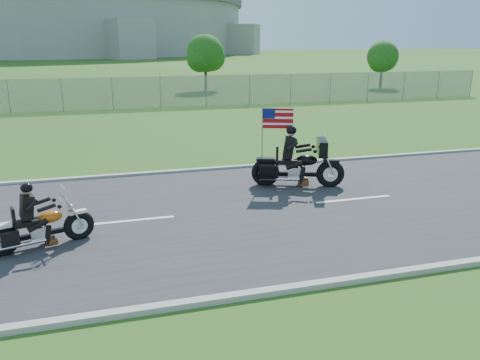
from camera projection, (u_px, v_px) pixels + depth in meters
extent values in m
plane|color=#244917|center=(210.00, 215.00, 11.72)|extent=(420.00, 420.00, 0.00)
cube|color=#28282B|center=(210.00, 214.00, 11.72)|extent=(120.00, 8.00, 0.04)
cube|color=#9E9B93|center=(184.00, 171.00, 15.45)|extent=(120.00, 0.18, 0.12)
cube|color=#9E9B93|center=(259.00, 294.00, 7.97)|extent=(120.00, 0.18, 0.12)
cube|color=gray|center=(62.00, 95.00, 28.62)|extent=(60.00, 0.03, 2.00)
cylinder|color=#A3A099|center=(50.00, 23.00, 160.71)|extent=(130.00, 130.00, 20.00)
cylinder|color=#605E5B|center=(48.00, 1.00, 158.71)|extent=(132.00, 132.00, 4.00)
cylinder|color=#382316|center=(206.00, 76.00, 40.60)|extent=(0.22, 0.22, 2.52)
sphere|color=#1A4813|center=(205.00, 53.00, 40.06)|extent=(3.20, 3.20, 3.20)
sphere|color=#1A4813|center=(211.00, 57.00, 40.77)|extent=(2.40, 2.40, 2.40)
sphere|color=#1A4813|center=(200.00, 59.00, 39.67)|extent=(2.24, 2.24, 2.24)
cylinder|color=#382316|center=(381.00, 75.00, 42.88)|extent=(0.22, 0.22, 2.24)
sphere|color=#1A4813|center=(383.00, 56.00, 42.40)|extent=(2.80, 2.80, 2.80)
sphere|color=#1A4813|center=(385.00, 60.00, 43.02)|extent=(2.10, 2.10, 2.10)
sphere|color=#1A4813|center=(380.00, 61.00, 42.07)|extent=(1.96, 1.96, 1.96)
torus|color=black|center=(79.00, 225.00, 10.14)|extent=(0.68, 0.36, 0.66)
torus|color=black|center=(2.00, 241.00, 9.34)|extent=(0.68, 0.36, 0.66)
ellipsoid|color=#CD5B0F|center=(50.00, 217.00, 9.75)|extent=(0.56, 0.43, 0.25)
cube|color=black|center=(26.00, 223.00, 9.51)|extent=(0.55, 0.41, 0.11)
cube|color=black|center=(27.00, 206.00, 9.44)|extent=(0.31, 0.41, 0.49)
sphere|color=black|center=(26.00, 188.00, 9.35)|extent=(0.30, 0.30, 0.24)
cube|color=silver|center=(66.00, 194.00, 9.81)|extent=(0.16, 0.40, 0.36)
torus|color=black|center=(330.00, 174.00, 13.77)|extent=(0.85, 0.47, 0.83)
torus|color=black|center=(265.00, 173.00, 13.89)|extent=(0.85, 0.47, 0.83)
ellipsoid|color=black|center=(307.00, 160.00, 13.70)|extent=(0.71, 0.55, 0.31)
cube|color=black|center=(287.00, 161.00, 13.75)|extent=(0.70, 0.52, 0.13)
cube|color=black|center=(289.00, 147.00, 13.62)|extent=(0.40, 0.51, 0.62)
sphere|color=black|center=(291.00, 130.00, 13.48)|extent=(0.39, 0.39, 0.30)
cube|color=black|center=(322.00, 147.00, 13.56)|extent=(0.53, 0.93, 0.45)
cube|color=#B70C11|center=(278.00, 119.00, 13.63)|extent=(0.86, 0.32, 0.58)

